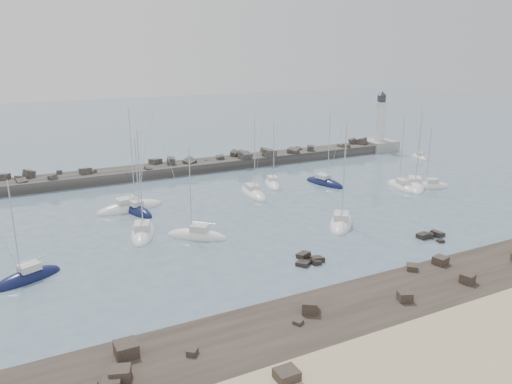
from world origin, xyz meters
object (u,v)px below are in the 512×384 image
at_px(lighthouse, 379,137).
at_px(sailboat_6, 273,184).
at_px(sailboat_7, 341,223).
at_px(sailboat_5, 197,236).
at_px(sailboat_8, 324,183).
at_px(sailboat_13, 137,211).
at_px(sailboat_10, 401,187).
at_px(sailboat_12, 419,158).
at_px(sailboat_11, 415,187).
at_px(sailboat_14, 253,194).
at_px(sailboat_2, 27,279).
at_px(sailboat_3, 143,233).
at_px(sailboat_9, 429,187).
at_px(sailboat_4, 130,208).

xyz_separation_m(lighthouse, sailboat_6, (-38.43, -16.61, -2.96)).
bearing_deg(sailboat_7, sailboat_5, 167.00).
distance_m(sailboat_8, sailboat_13, 33.87).
relative_size(sailboat_6, sailboat_10, 0.94).
height_order(sailboat_12, sailboat_13, sailboat_13).
distance_m(sailboat_11, sailboat_12, 25.70).
bearing_deg(sailboat_10, sailboat_5, -171.65).
height_order(sailboat_12, sailboat_14, sailboat_14).
bearing_deg(sailboat_2, sailboat_13, 46.72).
xyz_separation_m(sailboat_5, sailboat_6, (21.16, 17.84, -0.02)).
bearing_deg(sailboat_3, lighthouse, 24.76).
bearing_deg(sailboat_9, sailboat_4, 166.53).
relative_size(sailboat_8, sailboat_10, 1.02).
height_order(sailboat_9, sailboat_11, sailboat_11).
xyz_separation_m(sailboat_7, sailboat_9, (25.16, 8.29, -0.00)).
xyz_separation_m(sailboat_11, sailboat_14, (-27.13, 8.91, -0.00)).
relative_size(sailboat_8, sailboat_11, 0.87).
bearing_deg(sailboat_3, sailboat_11, 1.03).
relative_size(sailboat_10, sailboat_12, 1.37).
distance_m(sailboat_6, sailboat_10, 22.40).
distance_m(sailboat_8, sailboat_9, 18.12).
height_order(sailboat_3, sailboat_10, sailboat_3).
xyz_separation_m(sailboat_9, sailboat_11, (-2.14, 1.33, -0.01)).
distance_m(sailboat_9, sailboat_13, 49.69).
relative_size(sailboat_7, sailboat_8, 1.11).
relative_size(sailboat_4, sailboat_5, 1.28).
height_order(sailboat_4, sailboat_7, sailboat_4).
distance_m(sailboat_3, sailboat_4, 11.41).
xyz_separation_m(lighthouse, sailboat_8, (-29.83, -20.25, -2.95)).
distance_m(lighthouse, sailboat_11, 34.07).
bearing_deg(sailboat_9, sailboat_5, -175.12).
bearing_deg(sailboat_7, sailboat_9, 18.24).
height_order(sailboat_8, sailboat_14, sailboat_14).
xyz_separation_m(sailboat_13, sailboat_14, (19.44, 0.42, -0.02)).
xyz_separation_m(sailboat_7, sailboat_10, (20.66, 10.37, -0.00)).
xyz_separation_m(sailboat_4, sailboat_12, (65.92, 7.12, -0.01)).
bearing_deg(sailboat_5, sailboat_13, 106.79).
xyz_separation_m(sailboat_6, sailboat_12, (40.02, 4.91, 0.00)).
height_order(lighthouse, sailboat_5, lighthouse).
distance_m(sailboat_8, sailboat_14, 14.42).
bearing_deg(sailboat_2, sailboat_3, 28.17).
height_order(sailboat_5, sailboat_8, sailboat_8).
distance_m(sailboat_10, sailboat_14, 26.08).
bearing_deg(sailboat_6, sailboat_3, -153.32).
height_order(sailboat_10, sailboat_11, sailboat_11).
distance_m(sailboat_8, sailboat_11, 15.61).
bearing_deg(sailboat_9, sailboat_14, 160.71).
bearing_deg(sailboat_13, sailboat_4, 107.43).
distance_m(sailboat_5, sailboat_10, 40.53).
bearing_deg(sailboat_13, sailboat_2, -133.28).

